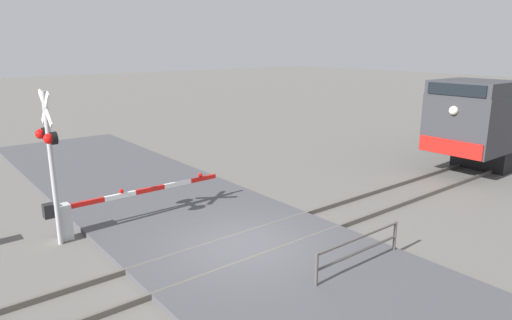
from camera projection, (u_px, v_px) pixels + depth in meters
name	position (u px, v px, depth m)	size (l,w,h in m)	color
ground_plane	(244.00, 250.00, 12.49)	(160.00, 160.00, 0.00)	#605E59
rail_track_left	(229.00, 239.00, 13.02)	(0.08, 80.00, 0.15)	#59544C
rail_track_right	(260.00, 256.00, 11.93)	(0.08, 80.00, 0.15)	#59544C
road_surface	(244.00, 247.00, 12.47)	(36.00, 6.28, 0.15)	#47474C
crossing_signal	(49.00, 150.00, 12.17)	(1.18, 0.33, 4.36)	#ADADB2
crossing_gate	(90.00, 210.00, 13.47)	(0.36, 5.75, 1.17)	silver
guard_railing	(359.00, 248.00, 11.14)	(0.08, 3.08, 0.95)	#4C4742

